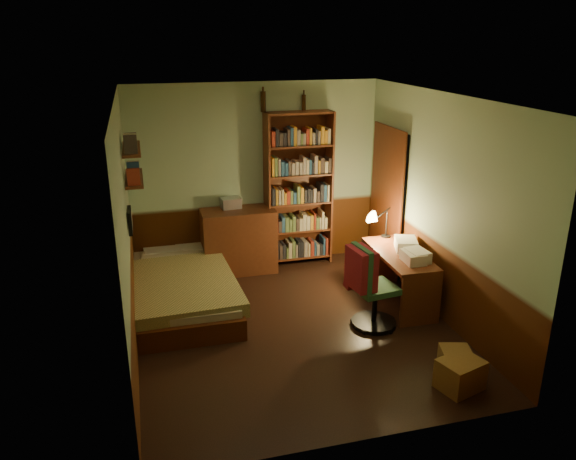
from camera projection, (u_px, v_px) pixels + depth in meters
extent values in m
cube|color=black|center=(294.00, 327.00, 6.50)|extent=(3.50, 4.00, 0.02)
cube|color=silver|center=(294.00, 96.00, 5.63)|extent=(3.50, 4.00, 0.02)
cube|color=#8CA985|center=(256.00, 176.00, 7.89)|extent=(3.50, 0.02, 2.60)
cube|color=#8CA985|center=(125.00, 234.00, 5.64)|extent=(0.02, 4.00, 2.60)
cube|color=#8CA985|center=(440.00, 208.00, 6.49)|extent=(0.02, 4.00, 2.60)
cube|color=#8CA985|center=(365.00, 301.00, 4.23)|extent=(3.50, 0.02, 2.60)
cube|color=black|center=(388.00, 202.00, 7.77)|extent=(0.06, 0.90, 2.00)
cube|color=#421B0B|center=(386.00, 202.00, 7.76)|extent=(0.02, 0.98, 2.08)
cube|color=olive|center=(181.00, 278.00, 6.98)|extent=(1.21, 2.26, 0.67)
cube|color=#532714|center=(239.00, 241.00, 7.88)|extent=(1.02, 0.51, 0.90)
cube|color=#B2B2B7|center=(231.00, 203.00, 7.80)|extent=(0.29, 0.23, 0.14)
cube|color=#532714|center=(299.00, 190.00, 7.96)|extent=(0.96, 0.34, 2.20)
cylinder|color=black|center=(263.00, 102.00, 7.53)|extent=(0.08, 0.08, 0.27)
cylinder|color=black|center=(304.00, 102.00, 7.68)|extent=(0.06, 0.06, 0.21)
cube|color=#532714|center=(398.00, 278.00, 6.97)|extent=(0.55, 1.26, 0.67)
cube|color=silver|center=(406.00, 244.00, 6.95)|extent=(0.35, 0.41, 0.14)
cone|color=black|center=(387.00, 213.00, 7.28)|extent=(0.24, 0.24, 0.67)
cube|color=#32653E|center=(375.00, 292.00, 6.38)|extent=(0.48, 0.43, 0.86)
cube|color=#AB212F|center=(358.00, 233.00, 6.30)|extent=(0.30, 0.43, 0.46)
cube|color=#532714|center=(134.00, 179.00, 6.57)|extent=(0.20, 0.90, 0.03)
cube|color=#532714|center=(131.00, 149.00, 6.45)|extent=(0.20, 0.90, 0.03)
cube|color=black|center=(130.00, 220.00, 6.21)|extent=(0.04, 0.32, 0.26)
cube|color=olive|center=(460.00, 374.00, 5.33)|extent=(0.47, 0.42, 0.30)
cube|color=olive|center=(455.00, 358.00, 5.68)|extent=(0.35, 0.31, 0.21)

